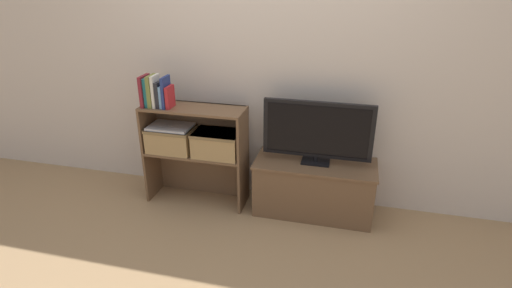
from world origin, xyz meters
TOP-DOWN VIEW (x-y plane):
  - ground_plane at (0.00, 0.00)m, footprint 16.00×16.00m
  - wall_back at (0.00, 0.44)m, footprint 10.00×0.05m
  - tv_stand at (0.47, 0.20)m, footprint 0.96×0.43m
  - tv at (0.47, 0.20)m, footprint 0.84×0.14m
  - bookshelf_lower_tier at (-0.52, 0.21)m, footprint 0.85×0.30m
  - bookshelf_upper_tier at (-0.52, 0.20)m, footprint 0.85×0.30m
  - book_maroon at (-0.90, 0.10)m, footprint 0.03×0.16m
  - book_teal at (-0.87, 0.10)m, footprint 0.03×0.12m
  - book_olive at (-0.84, 0.10)m, footprint 0.03×0.15m
  - book_ivory at (-0.81, 0.10)m, footprint 0.02×0.13m
  - book_charcoal at (-0.78, 0.10)m, footprint 0.03×0.12m
  - book_skyblue at (-0.75, 0.10)m, footprint 0.02×0.12m
  - book_navy at (-0.72, 0.10)m, footprint 0.02×0.14m
  - book_crimson at (-0.69, 0.10)m, footprint 0.03×0.13m
  - storage_basket_left at (-0.72, 0.13)m, footprint 0.38×0.26m
  - storage_basket_right at (-0.32, 0.13)m, footprint 0.38×0.26m
  - laptop at (-0.72, 0.13)m, footprint 0.35×0.24m

SIDE VIEW (x-z plane):
  - ground_plane at x=0.00m, z-range 0.00..0.00m
  - tv_stand at x=0.47m, z-range 0.00..0.45m
  - bookshelf_lower_tier at x=-0.52m, z-range 0.06..0.52m
  - storage_basket_left at x=-0.72m, z-range 0.47..0.67m
  - storage_basket_right at x=-0.32m, z-range 0.47..0.67m
  - laptop at x=-0.72m, z-range 0.66..0.68m
  - bookshelf_upper_tier at x=-0.52m, z-range 0.51..0.90m
  - tv at x=0.47m, z-range 0.47..0.97m
  - book_skyblue at x=-0.75m, z-range 0.85..1.02m
  - book_crimson at x=-0.69m, z-range 0.85..1.02m
  - book_charcoal at x=-0.78m, z-range 0.85..1.05m
  - book_teal at x=-0.87m, z-range 0.85..1.08m
  - book_maroon at x=-0.90m, z-range 0.85..1.10m
  - book_navy at x=-0.72m, z-range 0.85..1.10m
  - book_olive at x=-0.84m, z-range 0.85..1.10m
  - book_ivory at x=-0.81m, z-range 0.85..1.10m
  - wall_back at x=0.00m, z-range 0.00..2.40m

